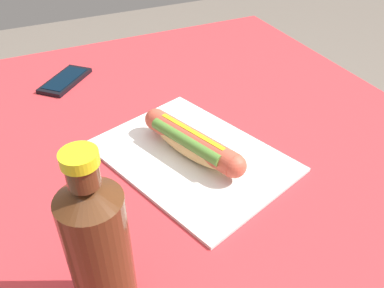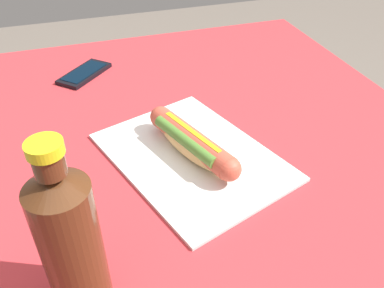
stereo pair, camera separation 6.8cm
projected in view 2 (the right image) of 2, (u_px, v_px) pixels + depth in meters
name	position (u px, v px, depth m)	size (l,w,h in m)	color
dining_table	(221.00, 228.00, 0.74)	(1.24, 0.88, 0.76)	brown
paper_wrapper	(192.00, 156.00, 0.70)	(0.32, 0.24, 0.01)	silver
hot_dog	(192.00, 142.00, 0.68)	(0.21, 0.11, 0.05)	#DBB26B
cell_phone	(84.00, 73.00, 0.94)	(0.14, 0.14, 0.01)	black
soda_bottle	(70.00, 239.00, 0.43)	(0.07, 0.07, 0.23)	#4C2814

